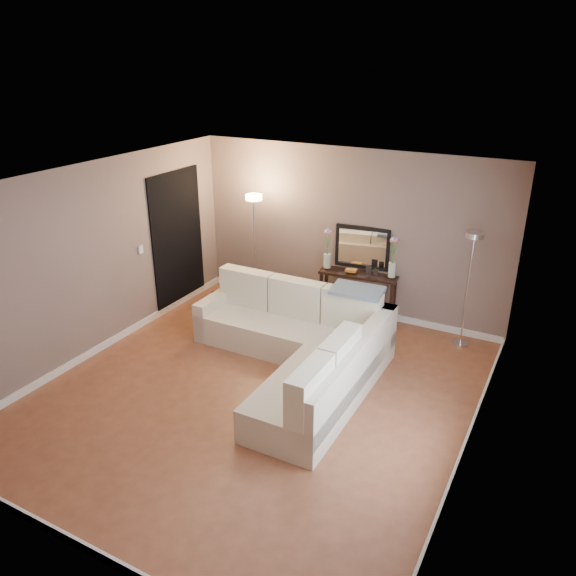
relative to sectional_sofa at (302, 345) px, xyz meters
The scene contains 23 objects.
floor 0.88m from the sectional_sofa, 105.90° to the right, with size 5.00×5.50×0.01m, color #985537.
ceiling 2.39m from the sectional_sofa, 105.90° to the right, with size 5.00×5.50×0.01m, color white.
wall_back 2.22m from the sectional_sofa, 96.27° to the left, with size 5.00×0.02×2.60m, color #7D6860.
wall_front 3.66m from the sectional_sofa, 93.55° to the right, with size 5.00×0.02×2.60m, color #7D6860.
wall_left 2.99m from the sectional_sofa, 164.27° to the right, with size 0.02×5.50×2.60m, color #7D6860.
wall_right 2.60m from the sectional_sofa, 18.54° to the right, with size 0.02×5.50×2.60m, color #7D6860.
baseboard_back 2.00m from the sectional_sofa, 96.35° to the left, with size 5.00×0.03×0.10m, color white.
baseboard_front 3.52m from the sectional_sofa, 93.58° to the right, with size 5.00×0.03×0.10m, color white.
baseboard_left 2.83m from the sectional_sofa, 164.13° to the right, with size 0.03×5.50×0.10m, color white.
baseboard_right 2.41m from the sectional_sofa, 18.73° to the right, with size 0.03×5.50×0.10m, color white.
doorway 2.95m from the sectional_sofa, 160.96° to the left, with size 0.02×1.20×2.20m, color black.
switch_plate 2.83m from the sectional_sofa, behind, with size 0.02×0.08×0.12m, color white.
sectional_sofa is the anchor object (origin of this frame).
throw_blanket 1.03m from the sectional_sofa, 54.36° to the left, with size 0.68×0.39×0.05m, color slate.
console_table 1.79m from the sectional_sofa, 90.37° to the left, with size 1.23×0.44×0.74m.
leaning_mirror 2.09m from the sectional_sofa, 88.59° to the left, with size 0.85×0.12×0.67m.
table_decor 1.82m from the sectional_sofa, 87.93° to the left, with size 0.52×0.13×0.12m.
flower_vase_left 1.92m from the sectional_sofa, 104.31° to the left, with size 0.14×0.12×0.64m.
flower_vase_right 2.05m from the sectional_sofa, 72.79° to the left, with size 0.14×0.12×0.64m.
floor_lamp_lit 2.41m from the sectional_sofa, 136.80° to the left, with size 0.32×0.32×1.83m.
floor_lamp_unlit 2.53m from the sectional_sofa, 44.11° to the left, with size 0.30×0.30×1.68m.
charcoal_rug 2.20m from the sectional_sofa, 146.18° to the left, with size 1.19×0.90×0.02m, color black.
black_bag 2.34m from the sectional_sofa, 150.08° to the left, with size 0.34×0.24×0.22m, color black.
Camera 1 is at (3.11, -5.00, 3.88)m, focal length 35.00 mm.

